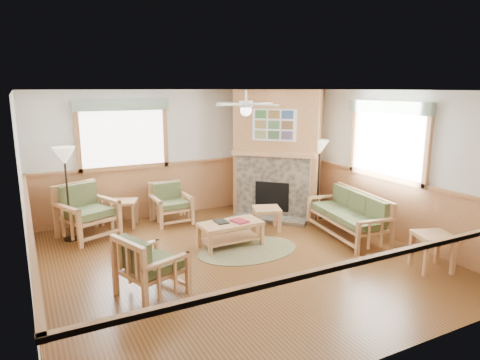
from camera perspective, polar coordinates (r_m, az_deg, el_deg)
name	(u,v)px	position (r m, az deg, el deg)	size (l,w,h in m)	color
floor	(238,260)	(7.08, -0.28, -10.57)	(6.00, 6.00, 0.01)	brown
ceiling	(238,90)	(6.53, -0.30, 11.88)	(6.00, 6.00, 0.01)	white
wall_back	(175,153)	(9.40, -8.65, 3.60)	(6.00, 0.02, 2.70)	silver
wall_front	(381,237)	(4.32, 18.28, -7.19)	(6.00, 0.02, 2.70)	silver
wall_left	(24,201)	(5.98, -26.86, -2.57)	(0.02, 6.00, 2.70)	silver
wall_right	(380,163)	(8.45, 18.16, 2.15)	(0.02, 6.00, 2.70)	silver
wainscot	(238,227)	(6.89, -0.28, -6.31)	(6.00, 6.00, 1.10)	#AE7447
fireplace	(278,152)	(9.43, 5.15, 3.71)	(2.20, 2.20, 2.70)	#AE7447
window_back	(121,98)	(8.97, -15.59, 10.46)	(1.90, 0.16, 1.50)	white
window_right	(391,100)	(8.17, 19.52, 10.07)	(0.16, 1.90, 1.50)	white
ceiling_fan	(246,93)	(6.93, 0.80, 11.57)	(1.24, 1.24, 0.36)	white
sofa	(347,215)	(8.25, 14.10, -4.52)	(0.74, 1.80, 0.83)	tan
armchair_back_left	(87,212)	(8.40, -19.70, -4.01)	(0.88, 0.88, 0.99)	tan
armchair_back_right	(171,203)	(8.91, -9.16, -3.11)	(0.72, 0.72, 0.81)	tan
armchair_left	(151,264)	(5.95, -11.73, -10.94)	(0.76, 0.76, 0.85)	tan
coffee_table	(231,234)	(7.57, -1.25, -7.23)	(1.09, 0.55, 0.44)	tan
end_table_chairs	(125,213)	(8.89, -15.12, -4.32)	(0.48, 0.47, 0.54)	tan
end_table_sofa	(432,252)	(7.22, 24.23, -8.72)	(0.52, 0.50, 0.58)	tan
footstool	(267,219)	(8.43, 3.58, -5.17)	(0.51, 0.51, 0.44)	tan
braided_rug	(248,250)	(7.44, 1.08, -9.33)	(1.79, 1.79, 0.01)	brown
floor_lamp_left	(68,194)	(8.29, -22.00, -1.76)	(0.39, 0.39, 1.73)	black
floor_lamp_right	(318,179)	(9.16, 10.42, 0.08)	(0.39, 0.39, 1.69)	black
book_red	(240,220)	(7.51, -0.06, -5.38)	(0.22, 0.30, 0.03)	maroon
book_dark	(221,221)	(7.49, -2.53, -5.49)	(0.20, 0.27, 0.03)	black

